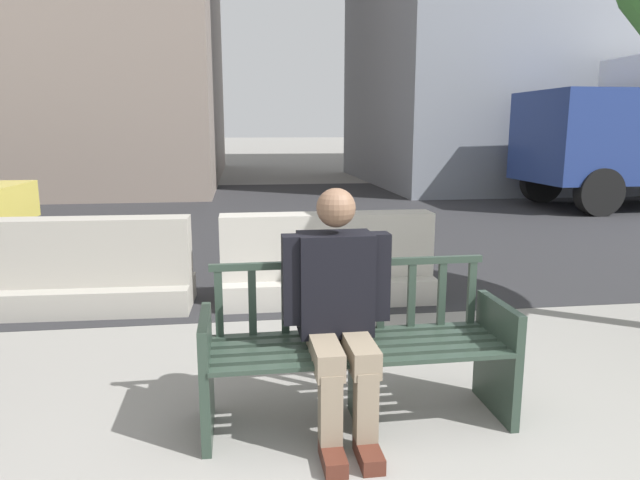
{
  "coord_description": "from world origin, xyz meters",
  "views": [
    {
      "loc": [
        -0.64,
        -1.99,
        1.62
      ],
      "look_at": [
        -0.03,
        2.4,
        0.75
      ],
      "focal_mm": 32.0,
      "sensor_mm": 36.0,
      "label": 1
    }
  ],
  "objects_px": {
    "street_bench": "(357,353)",
    "jersey_barrier_centre": "(327,265)",
    "seated_person": "(338,307)",
    "jersey_barrier_left": "(78,273)"
  },
  "relations": [
    {
      "from": "street_bench",
      "to": "jersey_barrier_left",
      "type": "distance_m",
      "value": 3.11
    },
    {
      "from": "seated_person",
      "to": "jersey_barrier_centre",
      "type": "xyz_separation_m",
      "value": [
        0.3,
        2.35,
        -0.35
      ]
    },
    {
      "from": "jersey_barrier_centre",
      "to": "jersey_barrier_left",
      "type": "relative_size",
      "value": 0.99
    },
    {
      "from": "street_bench",
      "to": "seated_person",
      "type": "distance_m",
      "value": 0.32
    },
    {
      "from": "street_bench",
      "to": "jersey_barrier_centre",
      "type": "bearing_deg",
      "value": 85.42
    },
    {
      "from": "street_bench",
      "to": "jersey_barrier_centre",
      "type": "xyz_separation_m",
      "value": [
        0.18,
        2.29,
        -0.06
      ]
    },
    {
      "from": "street_bench",
      "to": "jersey_barrier_left",
      "type": "relative_size",
      "value": 0.84
    },
    {
      "from": "seated_person",
      "to": "jersey_barrier_left",
      "type": "bearing_deg",
      "value": 129.81
    },
    {
      "from": "street_bench",
      "to": "seated_person",
      "type": "bearing_deg",
      "value": -153.26
    },
    {
      "from": "street_bench",
      "to": "jersey_barrier_left",
      "type": "height_order",
      "value": "street_bench"
    }
  ]
}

